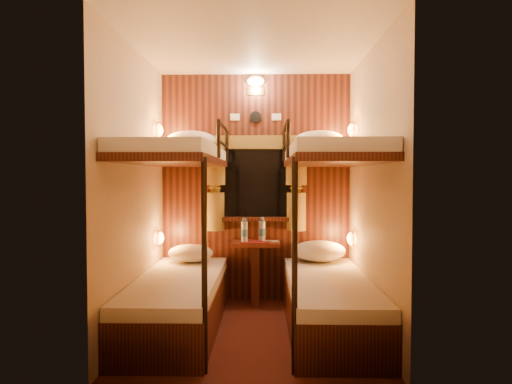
{
  "coord_description": "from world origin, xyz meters",
  "views": [
    {
      "loc": [
        0.11,
        -3.83,
        1.32
      ],
      "look_at": [
        0.02,
        0.15,
        1.18
      ],
      "focal_mm": 32.0,
      "sensor_mm": 36.0,
      "label": 1
    }
  ],
  "objects_px": {
    "bunk_left": "(178,265)",
    "table": "(255,264)",
    "bottle_left": "(244,232)",
    "bunk_right": "(329,265)",
    "bottle_right": "(262,231)"
  },
  "relations": [
    {
      "from": "bunk_left",
      "to": "bunk_right",
      "type": "bearing_deg",
      "value": 0.0
    },
    {
      "from": "bunk_right",
      "to": "bottle_right",
      "type": "bearing_deg",
      "value": 126.41
    },
    {
      "from": "bunk_right",
      "to": "bottle_right",
      "type": "distance_m",
      "value": 0.99
    },
    {
      "from": "table",
      "to": "bottle_left",
      "type": "relative_size",
      "value": 2.63
    },
    {
      "from": "bunk_left",
      "to": "bottle_left",
      "type": "distance_m",
      "value": 0.92
    },
    {
      "from": "bottle_right",
      "to": "table",
      "type": "bearing_deg",
      "value": -177.85
    },
    {
      "from": "bunk_right",
      "to": "bottle_left",
      "type": "relative_size",
      "value": 7.64
    },
    {
      "from": "bunk_left",
      "to": "table",
      "type": "bearing_deg",
      "value": 50.33
    },
    {
      "from": "bunk_right",
      "to": "bottle_right",
      "type": "xyz_separation_m",
      "value": [
        -0.58,
        0.78,
        0.2
      ]
    },
    {
      "from": "table",
      "to": "bottle_left",
      "type": "distance_m",
      "value": 0.36
    },
    {
      "from": "bottle_left",
      "to": "bottle_right",
      "type": "relative_size",
      "value": 1.0
    },
    {
      "from": "bottle_left",
      "to": "bottle_right",
      "type": "height_order",
      "value": "bottle_right"
    },
    {
      "from": "table",
      "to": "bottle_right",
      "type": "relative_size",
      "value": 2.62
    },
    {
      "from": "bunk_left",
      "to": "bottle_left",
      "type": "height_order",
      "value": "bunk_left"
    },
    {
      "from": "bunk_right",
      "to": "table",
      "type": "distance_m",
      "value": 1.02
    }
  ]
}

